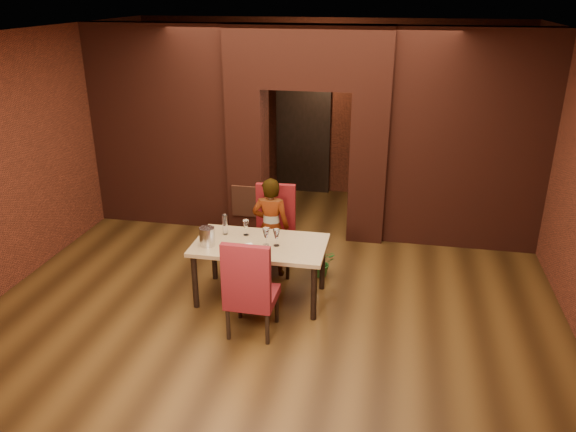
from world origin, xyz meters
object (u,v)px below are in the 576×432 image
at_px(dining_table, 261,271).
at_px(chair_far, 273,231).
at_px(wine_glass_a, 246,228).
at_px(water_bottle, 225,224).
at_px(wine_bucket, 207,237).
at_px(wine_glass_c, 276,238).
at_px(person_seated, 271,227).
at_px(potted_plant, 322,262).
at_px(chair_near, 252,285).
at_px(wine_glass_b, 266,237).

relative_size(dining_table, chair_far, 1.36).
height_order(wine_glass_a, water_bottle, water_bottle).
bearing_deg(wine_bucket, wine_glass_c, 10.42).
xyz_separation_m(dining_table, person_seated, (-0.02, 0.67, 0.31)).
height_order(wine_bucket, potted_plant, wine_bucket).
xyz_separation_m(person_seated, wine_glass_c, (0.23, -0.70, 0.18)).
bearing_deg(potted_plant, chair_far, 178.79).
distance_m(wine_glass_c, wine_bucket, 0.84).
bearing_deg(water_bottle, wine_glass_c, -16.85).
height_order(wine_glass_c, potted_plant, wine_glass_c).
distance_m(chair_far, wine_glass_c, 0.87).
distance_m(dining_table, chair_near, 0.77).
bearing_deg(wine_bucket, potted_plant, 35.90).
xyz_separation_m(chair_near, water_bottle, (-0.59, 0.93, 0.31)).
distance_m(wine_glass_a, wine_glass_b, 0.40).
bearing_deg(dining_table, person_seated, 91.12).
height_order(chair_near, person_seated, person_seated).
bearing_deg(dining_table, water_bottle, 159.17).
height_order(wine_glass_b, wine_glass_c, wine_glass_b).
relative_size(person_seated, potted_plant, 3.52).
relative_size(person_seated, water_bottle, 4.97).
xyz_separation_m(water_bottle, potted_plant, (1.17, 0.56, -0.71)).
bearing_deg(water_bottle, wine_bucket, -106.73).
bearing_deg(chair_near, water_bottle, -56.71).
bearing_deg(potted_plant, dining_table, -131.95).
bearing_deg(person_seated, dining_table, 89.43).
bearing_deg(wine_glass_c, chair_near, -99.92).
xyz_separation_m(wine_glass_b, potted_plant, (0.58, 0.78, -0.68)).
xyz_separation_m(person_seated, wine_bucket, (-0.60, -0.85, 0.18)).
relative_size(dining_table, wine_glass_c, 7.56).
relative_size(chair_far, wine_glass_c, 5.55).
relative_size(wine_glass_a, wine_glass_b, 0.92).
bearing_deg(chair_near, chair_far, -85.67).
bearing_deg(water_bottle, wine_glass_a, 3.35).
distance_m(wine_glass_a, potted_plant, 1.25).
relative_size(wine_glass_c, water_bottle, 0.77).
height_order(dining_table, chair_far, chair_far).
xyz_separation_m(wine_glass_a, water_bottle, (-0.27, -0.02, 0.04)).
height_order(wine_glass_b, water_bottle, water_bottle).
bearing_deg(person_seated, wine_glass_b, 96.31).
bearing_deg(person_seated, water_bottle, 42.83).
relative_size(dining_table, wine_glass_a, 7.98).
distance_m(chair_near, wine_glass_b, 0.76).
bearing_deg(wine_glass_b, wine_glass_a, 143.23).
height_order(wine_glass_b, potted_plant, wine_glass_b).
relative_size(person_seated, wine_glass_c, 6.44).
bearing_deg(chair_near, wine_glass_a, -70.39).
distance_m(chair_far, potted_plant, 0.79).
height_order(chair_far, wine_glass_b, chair_far).
xyz_separation_m(wine_glass_a, wine_glass_b, (0.32, -0.24, 0.01)).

